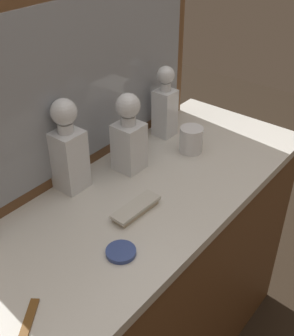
% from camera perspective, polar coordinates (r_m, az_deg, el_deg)
% --- Properties ---
extents(dresser, '(1.29, 0.53, 0.89)m').
position_cam_1_polar(dresser, '(1.65, 0.00, -15.36)').
color(dresser, brown).
rests_on(dresser, ground_plane).
extents(dresser_mirror, '(1.04, 0.03, 0.59)m').
position_cam_1_polar(dresser_mirror, '(1.34, -8.47, 11.30)').
color(dresser_mirror, brown).
rests_on(dresser_mirror, dresser).
extents(crystal_decanter_far_right, '(0.09, 0.09, 0.27)m').
position_cam_1_polar(crystal_decanter_far_right, '(1.38, -2.43, 3.77)').
color(crystal_decanter_far_right, white).
rests_on(crystal_decanter_far_right, dresser).
extents(crystal_decanter_far_left, '(0.09, 0.09, 0.30)m').
position_cam_1_polar(crystal_decanter_far_left, '(1.31, -10.39, 1.89)').
color(crystal_decanter_far_left, white).
rests_on(crystal_decanter_far_left, dresser).
extents(crystal_decanter_right, '(0.07, 0.07, 0.27)m').
position_cam_1_polar(crystal_decanter_right, '(1.58, 2.40, 7.92)').
color(crystal_decanter_right, white).
rests_on(crystal_decanter_right, dresser).
extents(crystal_tumbler_far_right, '(0.08, 0.08, 0.09)m').
position_cam_1_polar(crystal_tumbler_far_right, '(1.52, 5.89, 3.65)').
color(crystal_tumbler_far_right, white).
rests_on(crystal_tumbler_far_right, dresser).
extents(silver_brush_center, '(0.17, 0.06, 0.02)m').
position_cam_1_polar(silver_brush_center, '(1.25, -1.49, -5.44)').
color(silver_brush_center, '#B7A88C').
rests_on(silver_brush_center, dresser).
extents(porcelain_dish, '(0.08, 0.08, 0.01)m').
position_cam_1_polar(porcelain_dish, '(1.13, -3.50, -11.09)').
color(porcelain_dish, '#33478C').
rests_on(porcelain_dish, dresser).
extents(tortoiseshell_comb, '(0.13, 0.10, 0.01)m').
position_cam_1_polar(tortoiseshell_comb, '(1.02, -15.74, -19.60)').
color(tortoiseshell_comb, brown).
rests_on(tortoiseshell_comb, dresser).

